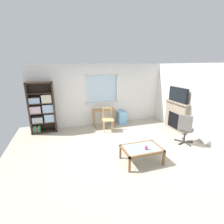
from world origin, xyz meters
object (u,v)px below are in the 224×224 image
object	(u,v)px
plastic_drawer_unit	(122,117)
office_chair	(185,128)
bookshelf	(42,109)
sippy_cup	(146,148)
tv	(178,95)
desk_under_window	(104,112)
fireplace	(176,116)
wooden_chair	(108,119)
coffee_table	(142,150)

from	to	relation	value
plastic_drawer_unit	office_chair	world-z (taller)	office_chair
bookshelf	sippy_cup	bearing A→B (deg)	-48.82
tv	sippy_cup	distance (m)	2.95
desk_under_window	fireplace	distance (m)	2.86
plastic_drawer_unit	desk_under_window	bearing A→B (deg)	-176.47
fireplace	office_chair	world-z (taller)	fireplace
fireplace	plastic_drawer_unit	bearing A→B (deg)	143.87
bookshelf	wooden_chair	bearing A→B (deg)	-14.87
desk_under_window	office_chair	xyz separation A→B (m)	(2.05, -2.33, -0.04)
bookshelf	plastic_drawer_unit	bearing A→B (deg)	-1.07
desk_under_window	plastic_drawer_unit	xyz separation A→B (m)	(0.81, 0.05, -0.31)
bookshelf	office_chair	xyz separation A→B (m)	(4.38, -2.44, -0.35)
coffee_table	wooden_chair	bearing A→B (deg)	95.98
fireplace	desk_under_window	bearing A→B (deg)	154.33
desk_under_window	bookshelf	bearing A→B (deg)	177.32
plastic_drawer_unit	fireplace	distance (m)	2.20
desk_under_window	wooden_chair	distance (m)	0.53
office_chair	plastic_drawer_unit	bearing A→B (deg)	117.52
bookshelf	office_chair	world-z (taller)	bookshelf
wooden_chair	bookshelf	bearing A→B (deg)	165.13
desk_under_window	sippy_cup	world-z (taller)	desk_under_window
bookshelf	office_chair	distance (m)	5.03
sippy_cup	bookshelf	bearing A→B (deg)	131.18
bookshelf	sippy_cup	size ratio (longest dim) A/B	21.09
desk_under_window	tv	distance (m)	2.95
plastic_drawer_unit	tv	world-z (taller)	tv
desk_under_window	plastic_drawer_unit	bearing A→B (deg)	3.53
sippy_cup	tv	bearing A→B (deg)	37.06
sippy_cup	wooden_chair	bearing A→B (deg)	97.22
bookshelf	tv	bearing A→B (deg)	-15.42
office_chair	coffee_table	bearing A→B (deg)	-164.90
bookshelf	tv	distance (m)	5.09
desk_under_window	tv	bearing A→B (deg)	-25.83
bookshelf	fireplace	world-z (taller)	bookshelf
plastic_drawer_unit	fireplace	size ratio (longest dim) A/B	0.47
tv	sippy_cup	size ratio (longest dim) A/B	10.76
desk_under_window	plastic_drawer_unit	world-z (taller)	desk_under_window
bookshelf	fireplace	xyz separation A→B (m)	(4.90, -1.35, -0.34)
desk_under_window	coffee_table	xyz separation A→B (m)	(0.26, -2.82, -0.24)
fireplace	office_chair	xyz separation A→B (m)	(-0.52, -1.10, -0.01)
desk_under_window	fireplace	bearing A→B (deg)	-25.67
coffee_table	fireplace	bearing A→B (deg)	34.32
bookshelf	coffee_table	distance (m)	3.94
bookshelf	fireplace	bearing A→B (deg)	-15.36
fireplace	tv	bearing A→B (deg)	180.00
coffee_table	sippy_cup	world-z (taller)	sippy_cup
wooden_chair	sippy_cup	size ratio (longest dim) A/B	10.00
desk_under_window	wooden_chair	xyz separation A→B (m)	(0.02, -0.51, -0.13)
wooden_chair	plastic_drawer_unit	bearing A→B (deg)	35.54
desk_under_window	sippy_cup	bearing A→B (deg)	-83.63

